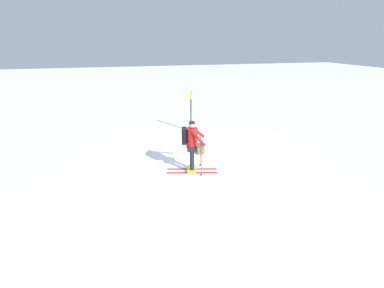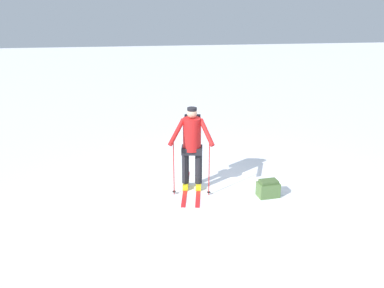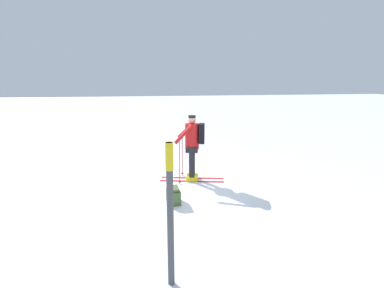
# 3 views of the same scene
# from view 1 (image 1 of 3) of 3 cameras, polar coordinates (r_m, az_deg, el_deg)

# --- Properties ---
(ground_plane) EXTENTS (80.00, 80.00, 0.00)m
(ground_plane) POSITION_cam_1_polar(r_m,az_deg,el_deg) (9.52, 0.26, -4.08)
(ground_plane) COLOR white
(skier) EXTENTS (1.77, 0.94, 1.78)m
(skier) POSITION_cam_1_polar(r_m,az_deg,el_deg) (8.47, -0.14, 0.22)
(skier) COLOR red
(skier) RESTS_ON ground_plane
(dropped_backpack) EXTENTS (0.30, 0.44, 0.36)m
(dropped_backpack) POSITION_cam_1_polar(r_m,az_deg,el_deg) (10.26, 1.66, -1.06)
(dropped_backpack) COLOR #4C6B38
(dropped_backpack) RESTS_ON ground_plane
(trail_marker) EXTENTS (0.10, 0.10, 1.96)m
(trail_marker) POSITION_cam_1_polar(r_m,az_deg,el_deg) (12.50, -0.22, 7.85)
(trail_marker) COLOR #4C4C51
(trail_marker) RESTS_ON ground_plane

